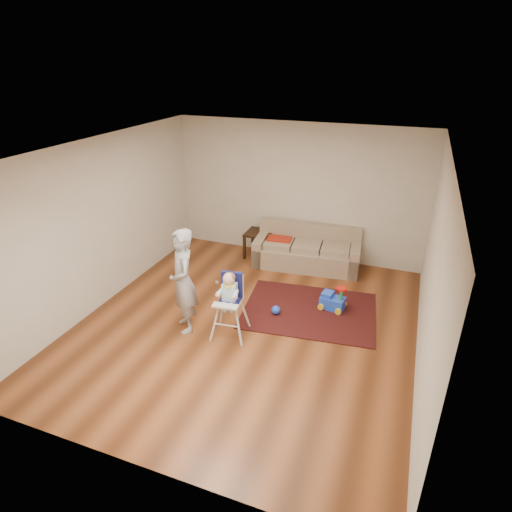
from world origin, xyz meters
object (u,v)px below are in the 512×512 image
(sofa, at_px, (307,248))
(side_table, at_px, (259,244))
(high_chair, at_px, (230,305))
(toy_ball, at_px, (276,310))
(ride_on_toy, at_px, (333,297))
(adult, at_px, (183,281))

(sofa, relative_size, side_table, 3.97)
(side_table, xyz_separation_m, high_chair, (0.55, -2.73, 0.23))
(side_table, height_order, toy_ball, side_table)
(side_table, relative_size, high_chair, 0.51)
(side_table, distance_m, high_chair, 2.80)
(high_chair, bearing_deg, side_table, 94.43)
(sofa, bearing_deg, toy_ball, -96.03)
(ride_on_toy, relative_size, high_chair, 0.41)
(sofa, bearing_deg, high_chair, -106.21)
(high_chair, relative_size, adult, 0.64)
(sofa, distance_m, toy_ball, 1.91)
(sofa, xyz_separation_m, side_table, (-1.03, 0.11, -0.13))
(high_chair, height_order, adult, adult)
(adult, bearing_deg, toy_ball, 85.98)
(ride_on_toy, bearing_deg, sofa, 128.29)
(adult, bearing_deg, sofa, 117.28)
(sofa, distance_m, high_chair, 2.67)
(toy_ball, distance_m, high_chair, 0.97)
(adult, bearing_deg, high_chair, 58.26)
(toy_ball, xyz_separation_m, adult, (-1.17, -0.82, 0.72))
(sofa, bearing_deg, adult, -119.25)
(side_table, bearing_deg, adult, -93.07)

